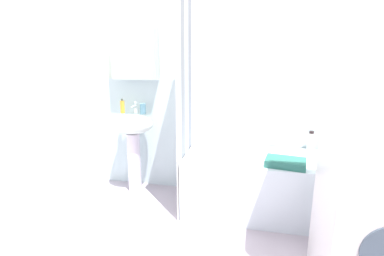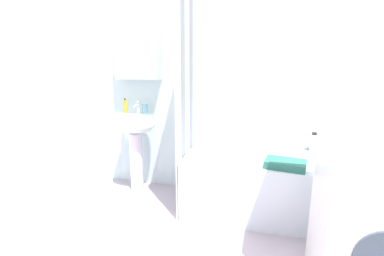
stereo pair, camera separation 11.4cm
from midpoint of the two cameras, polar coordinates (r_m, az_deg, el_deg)
wall_back_tiled at (r=3.03m, az=8.77°, el=7.91°), size 3.60×0.18×2.40m
wall_left_tiled at (r=2.78m, az=-26.44°, el=5.66°), size 0.07×1.81×2.40m
sink at (r=3.16m, az=-9.93°, el=-1.42°), size 0.44×0.34×0.85m
faucet at (r=3.17m, az=-9.53°, el=3.99°), size 0.03×0.12×0.12m
soap_dispenser at (r=3.21m, az=-11.79°, el=4.16°), size 0.05×0.05×0.15m
toothbrush_cup at (r=3.13m, az=-8.01°, el=3.80°), size 0.06×0.06×0.11m
bathtub at (r=2.87m, az=16.51°, el=-10.85°), size 1.61×0.68×0.55m
shower_curtain at (r=2.74m, az=0.18°, el=4.50°), size 0.01×0.68×2.00m
body_wash_bottle at (r=3.10m, az=29.97°, el=-3.39°), size 0.06×0.06×0.17m
lotion_bottle at (r=3.10m, az=28.21°, el=-3.00°), size 0.04×0.04×0.19m
conditioner_bottle at (r=3.03m, az=26.21°, el=-2.74°), size 0.07×0.07×0.22m
shampoo_bottle at (r=3.05m, az=23.47°, el=-2.66°), size 0.06×0.06×0.19m
towel_folded at (r=2.57m, az=18.86°, el=-6.62°), size 0.35×0.26×0.06m
washer_dryer_stack at (r=1.96m, az=33.88°, el=-6.20°), size 0.57×0.58×1.70m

